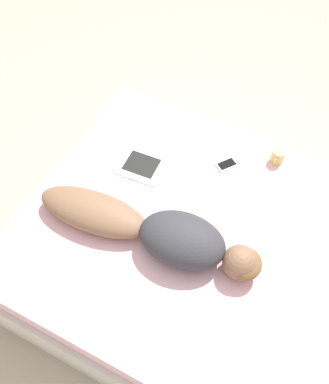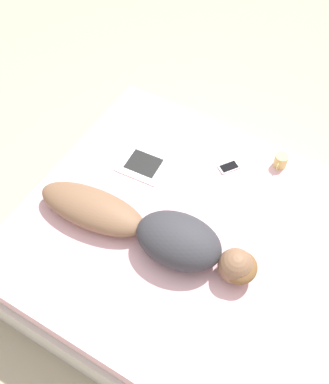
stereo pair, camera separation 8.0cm
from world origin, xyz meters
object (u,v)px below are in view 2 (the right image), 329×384
(coffee_mug, at_px, (281,161))
(cell_phone, at_px, (229,167))
(person, at_px, (153,232))
(open_magazine, at_px, (153,151))

(coffee_mug, xyz_separation_m, cell_phone, (0.18, -0.27, -0.04))
(person, relative_size, cell_phone, 8.87)
(open_magazine, bearing_deg, person, 27.91)
(person, bearing_deg, cell_phone, 163.34)
(coffee_mug, bearing_deg, cell_phone, -56.57)
(coffee_mug, height_order, cell_phone, coffee_mug)
(open_magazine, xyz_separation_m, coffee_mug, (-0.31, 0.76, 0.04))
(open_magazine, relative_size, cell_phone, 3.56)
(coffee_mug, bearing_deg, person, -25.02)
(person, distance_m, open_magazine, 0.67)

